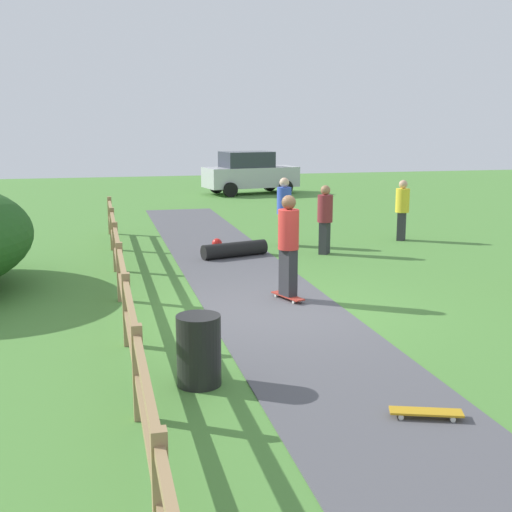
# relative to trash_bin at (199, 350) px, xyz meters

# --- Properties ---
(ground_plane) EXTENTS (60.00, 60.00, 0.00)m
(ground_plane) POSITION_rel_trash_bin_xyz_m (1.80, 3.01, -0.45)
(ground_plane) COLOR #4C8438
(asphalt_path) EXTENTS (2.40, 28.00, 0.02)m
(asphalt_path) POSITION_rel_trash_bin_xyz_m (1.80, 3.01, -0.44)
(asphalt_path) COLOR #515156
(asphalt_path) RESTS_ON ground_plane
(wooden_fence) EXTENTS (0.12, 18.12, 1.10)m
(wooden_fence) POSITION_rel_trash_bin_xyz_m (-0.80, 3.01, 0.22)
(wooden_fence) COLOR #997A51
(wooden_fence) RESTS_ON ground_plane
(trash_bin) EXTENTS (0.56, 0.56, 0.90)m
(trash_bin) POSITION_rel_trash_bin_xyz_m (0.00, 0.00, 0.00)
(trash_bin) COLOR black
(trash_bin) RESTS_ON ground_plane
(skater_riding) EXTENTS (0.49, 0.82, 1.94)m
(skater_riding) POSITION_rel_trash_bin_xyz_m (2.20, 3.59, 0.66)
(skater_riding) COLOR #B23326
(skater_riding) RESTS_ON asphalt_path
(skater_fallen) EXTENTS (1.70, 1.45, 0.36)m
(skater_fallen) POSITION_rel_trash_bin_xyz_m (2.03, 7.80, -0.25)
(skater_fallen) COLOR black
(skater_fallen) RESTS_ON asphalt_path
(skateboard_loose) EXTENTS (0.82, 0.45, 0.08)m
(skateboard_loose) POSITION_rel_trash_bin_xyz_m (2.29, -1.60, -0.36)
(skateboard_loose) COLOR #BF8C19
(skateboard_loose) RESTS_ON asphalt_path
(bystander_maroon) EXTENTS (0.53, 0.53, 1.72)m
(bystander_maroon) POSITION_rel_trash_bin_xyz_m (4.33, 7.68, 0.50)
(bystander_maroon) COLOR #2D2D33
(bystander_maroon) RESTS_ON ground_plane
(bystander_blue) EXTENTS (0.41, 0.41, 1.81)m
(bystander_blue) POSITION_rel_trash_bin_xyz_m (3.66, 9.03, 0.55)
(bystander_blue) COLOR #2D2D33
(bystander_blue) RESTS_ON ground_plane
(bystander_yellow) EXTENTS (0.53, 0.53, 1.68)m
(bystander_yellow) POSITION_rel_trash_bin_xyz_m (7.07, 9.05, 0.47)
(bystander_yellow) COLOR #2D2D33
(bystander_yellow) RESTS_ON ground_plane
(parked_car_silver) EXTENTS (4.43, 2.55, 1.92)m
(parked_car_silver) POSITION_rel_trash_bin_xyz_m (5.69, 21.94, 0.51)
(parked_car_silver) COLOR #B7B7BC
(parked_car_silver) RESTS_ON ground_plane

